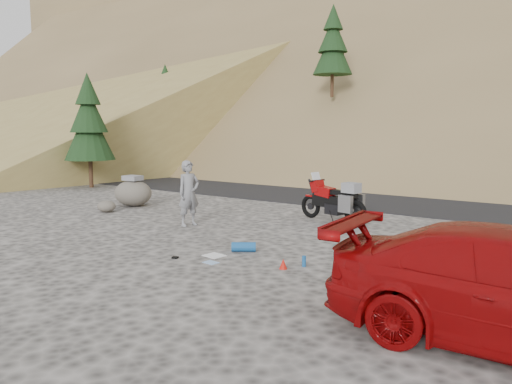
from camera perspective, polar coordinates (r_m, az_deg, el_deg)
ground at (r=12.39m, az=-4.87°, el=-4.98°), size 140.00×140.00×0.00m
road at (r=20.00m, az=12.12°, el=-0.41°), size 120.00×7.00×0.05m
conifer_verge at (r=23.32m, az=-18.57°, el=7.58°), size 2.20×2.20×5.04m
motorcycle at (r=14.17m, az=9.08°, el=-1.06°), size 2.30×0.95×1.38m
man at (r=13.72m, az=-7.61°, el=-3.81°), size 0.58×0.73×1.77m
boulder at (r=17.41m, az=-13.87°, el=-0.06°), size 1.48×1.30×1.06m
small_rock at (r=16.43m, az=-16.72°, el=-1.58°), size 0.76×0.73×0.36m
gear_white_cloth at (r=10.47m, az=-4.78°, el=-7.25°), size 0.44×0.41×0.01m
gear_blue_mat at (r=10.75m, az=-1.42°, el=-6.29°), size 0.54×0.47×0.21m
gear_bottle at (r=9.66m, az=5.50°, el=-7.88°), size 0.09×0.09×0.21m
gear_funnel at (r=9.48m, az=3.13°, el=-8.20°), size 0.16×0.16×0.20m
gear_glove_b at (r=10.36m, az=-9.24°, el=-7.40°), size 0.14×0.12×0.04m
gear_blue_cloth at (r=9.95m, az=-5.18°, el=-8.02°), size 0.31×0.24×0.01m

